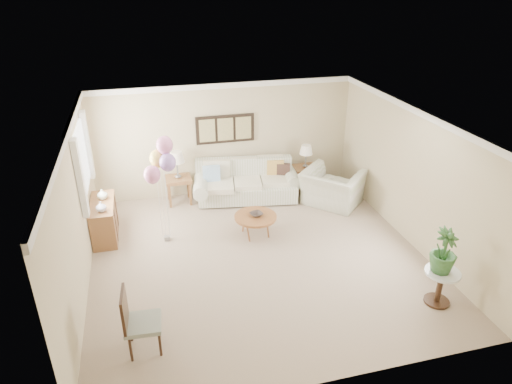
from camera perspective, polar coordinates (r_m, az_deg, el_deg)
ground_plane at (r=8.58m, az=0.29°, el=-8.11°), size 6.00×6.00×0.00m
room_shell at (r=7.84m, az=-0.63°, el=2.04°), size 6.04×6.04×2.60m
wall_art_triptych at (r=10.52m, az=-3.86°, el=7.86°), size 1.35×0.06×0.65m
sofa at (r=10.55m, az=-1.18°, el=1.01°), size 2.60×1.25×0.91m
end_table_left at (r=10.43m, az=-9.67°, el=1.29°), size 0.57×0.52×0.62m
end_table_right at (r=10.96m, az=6.16°, el=2.68°), size 0.55×0.50×0.60m
lamp_left at (r=10.21m, az=-9.91°, el=4.22°), size 0.35×0.35×0.62m
lamp_right at (r=10.77m, az=6.29°, el=5.19°), size 0.31×0.31×0.54m
coffee_table at (r=9.06m, az=-0.06°, el=-3.19°), size 0.85×0.85×0.43m
decor_bowl at (r=9.03m, az=0.04°, el=-2.81°), size 0.31×0.31×0.06m
armchair at (r=10.40m, az=9.46°, el=0.52°), size 1.63×1.63×0.80m
side_table at (r=7.83m, az=22.14°, el=-10.06°), size 0.55×0.55×0.59m
potted_plant at (r=7.56m, az=22.47°, el=-6.85°), size 0.52×0.52×0.73m
accent_chair at (r=6.65m, az=-14.67°, el=-15.21°), size 0.52×0.52×1.00m
credenza at (r=9.52m, az=-18.44°, el=-3.29°), size 0.46×1.20×0.74m
vase_white at (r=8.98m, az=-18.81°, el=-1.74°), size 0.25×0.25×0.20m
vase_sage at (r=9.46m, az=-18.68°, el=-0.25°), size 0.22×0.22×0.21m
balloon_cluster at (r=8.51m, az=-11.84°, el=3.83°), size 0.60×0.54×2.13m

